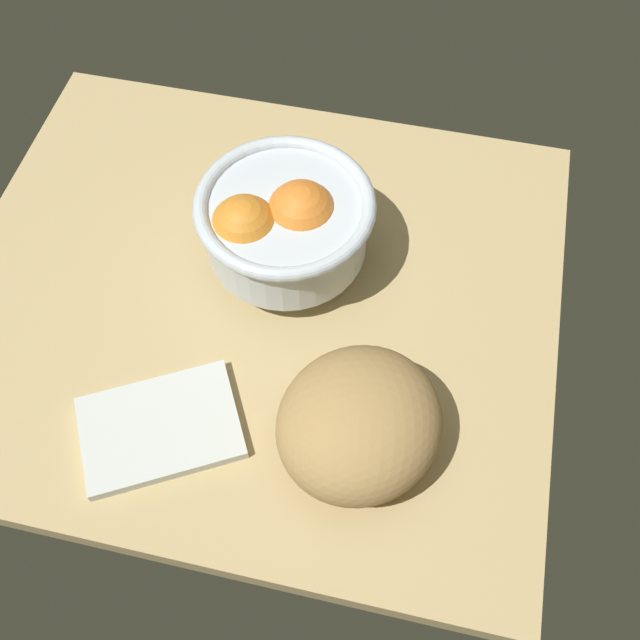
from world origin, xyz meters
TOP-DOWN VIEW (x-y plane):
  - ground_plane at (0.00, 0.00)cm, footprint 67.69×59.66cm
  - fruit_bowl at (-2.48, -5.19)cm, footprint 19.31×19.31cm
  - bread_loaf at (-14.77, 15.01)cm, footprint 21.10×21.60cm
  - napkin_folded at (4.73, 17.98)cm, footprint 18.79×16.91cm

SIDE VIEW (x-z plane):
  - ground_plane at x=0.00cm, z-range -3.00..0.00cm
  - napkin_folded at x=4.73cm, z-range 0.00..1.31cm
  - bread_loaf at x=-14.77cm, z-range 0.00..9.88cm
  - fruit_bowl at x=-2.48cm, z-range 0.98..12.72cm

